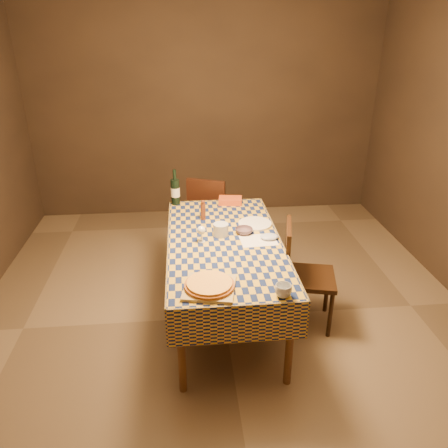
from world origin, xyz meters
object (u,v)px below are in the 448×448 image
object	(u,v)px
pizza	(210,284)
wine_bottle	(175,191)
chair_right	(300,270)
cutting_board	(210,288)
bowl	(244,231)
dining_table	(225,249)
chair_far	(210,212)
white_plate	(255,224)

from	to	relation	value
pizza	wine_bottle	world-z (taller)	wine_bottle
chair_right	cutting_board	bearing A→B (deg)	-143.32
bowl	chair_right	bearing A→B (deg)	-27.57
dining_table	chair_far	xyz separation A→B (m)	(-0.05, 1.20, -0.17)
cutting_board	white_plate	world-z (taller)	cutting_board
cutting_board	pizza	xyz separation A→B (m)	(0.00, 0.00, 0.03)
white_plate	chair_far	bearing A→B (deg)	111.15
pizza	white_plate	bearing A→B (deg)	64.70
cutting_board	chair_far	world-z (taller)	chair_far
chair_right	white_plate	bearing A→B (deg)	128.98
wine_bottle	chair_far	size ratio (longest dim) A/B	0.38
dining_table	chair_far	distance (m)	1.21
chair_far	chair_right	world-z (taller)	same
cutting_board	white_plate	size ratio (longest dim) A/B	1.14
white_plate	chair_right	size ratio (longest dim) A/B	0.32
dining_table	pizza	distance (m)	0.74
cutting_board	wine_bottle	xyz separation A→B (m)	(-0.23, 1.56, 0.12)
dining_table	wine_bottle	world-z (taller)	wine_bottle
bowl	chair_right	world-z (taller)	chair_right
chair_right	dining_table	bearing A→B (deg)	169.89
bowl	chair_far	distance (m)	1.13
pizza	chair_right	bearing A→B (deg)	36.68
dining_table	pizza	size ratio (longest dim) A/B	4.93
wine_bottle	chair_right	bearing A→B (deg)	-43.09
cutting_board	chair_far	xyz separation A→B (m)	(0.12, 1.91, -0.26)
dining_table	cutting_board	distance (m)	0.73
pizza	chair_right	distance (m)	1.04
dining_table	chair_far	bearing A→B (deg)	92.36
dining_table	white_plate	world-z (taller)	white_plate
pizza	chair_far	bearing A→B (deg)	86.34
wine_bottle	chair_far	bearing A→B (deg)	44.09
cutting_board	bowl	distance (m)	0.90
chair_far	bowl	bearing A→B (deg)	-78.02
cutting_board	dining_table	bearing A→B (deg)	76.38
pizza	bowl	xyz separation A→B (m)	(0.35, 0.83, -0.01)
cutting_board	white_plate	xyz separation A→B (m)	(0.47, 1.00, -0.00)
bowl	white_plate	xyz separation A→B (m)	(0.12, 0.17, -0.01)
wine_bottle	pizza	bearing A→B (deg)	-81.51
white_plate	chair_right	world-z (taller)	chair_right
dining_table	white_plate	size ratio (longest dim) A/B	6.20
wine_bottle	white_plate	distance (m)	0.91
pizza	white_plate	world-z (taller)	pizza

